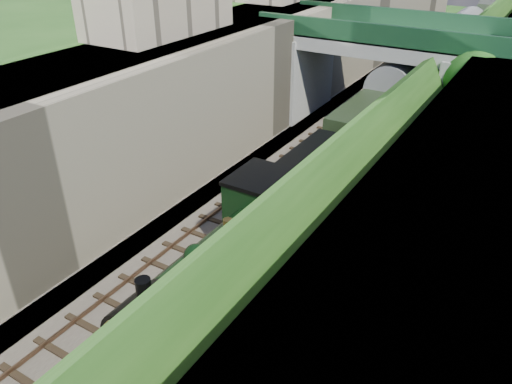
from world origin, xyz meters
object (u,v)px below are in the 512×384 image
tender (316,186)px  tree (478,82)px  road_bridge (399,70)px  locomotive (226,265)px

tender → tree: bearing=65.3°
road_bridge → tree: 5.45m
tender → locomotive: bearing=-90.0°
locomotive → tender: (-0.00, 7.36, -0.27)m
road_bridge → locomotive: size_ratio=1.56×
tree → locomotive: bearing=-105.0°
road_bridge → tree: road_bridge is taller
locomotive → tender: size_ratio=1.70×
locomotive → tender: 7.37m
road_bridge → locomotive: 19.88m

